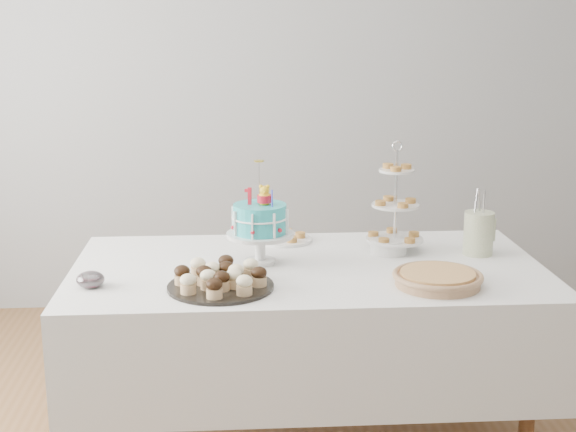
{
  "coord_description": "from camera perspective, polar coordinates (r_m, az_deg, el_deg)",
  "views": [
    {
      "loc": [
        -0.29,
        -2.82,
        1.75
      ],
      "look_at": [
        -0.08,
        0.3,
        0.98
      ],
      "focal_mm": 50.0,
      "sensor_mm": 36.0,
      "label": 1
    }
  ],
  "objects": [
    {
      "name": "walls",
      "position": [
        2.86,
        2.05,
        5.79
      ],
      "size": [
        5.04,
        4.04,
        2.7
      ],
      "color": "#96999B",
      "rests_on": "floor"
    },
    {
      "name": "table",
      "position": [
        3.36,
        1.41,
        -7.25
      ],
      "size": [
        1.92,
        1.02,
        0.77
      ],
      "color": "silver",
      "rests_on": "floor"
    },
    {
      "name": "birthday_cake",
      "position": [
        3.29,
        -1.99,
        -1.44
      ],
      "size": [
        0.28,
        0.28,
        0.43
      ],
      "rotation": [
        0.0,
        0.0,
        -0.3
      ],
      "color": "silver",
      "rests_on": "table"
    },
    {
      "name": "cupcake_tray",
      "position": [
        3.01,
        -4.83,
        -4.34
      ],
      "size": [
        0.4,
        0.4,
        0.09
      ],
      "color": "black",
      "rests_on": "table"
    },
    {
      "name": "pie",
      "position": [
        3.08,
        10.6,
        -4.35
      ],
      "size": [
        0.34,
        0.34,
        0.05
      ],
      "color": "#A87E5B",
      "rests_on": "table"
    },
    {
      "name": "tiered_stand",
      "position": [
        3.47,
        7.65,
        0.72
      ],
      "size": [
        0.25,
        0.25,
        0.48
      ],
      "color": "silver",
      "rests_on": "table"
    },
    {
      "name": "plate_stack",
      "position": [
        3.48,
        7.16,
        -2.13
      ],
      "size": [
        0.16,
        0.16,
        0.06
      ],
      "color": "silver",
      "rests_on": "table"
    },
    {
      "name": "pastry_plate",
      "position": [
        3.64,
        -0.25,
        -1.54
      ],
      "size": [
        0.25,
        0.25,
        0.04
      ],
      "color": "silver",
      "rests_on": "table"
    },
    {
      "name": "jam_bowl_a",
      "position": [
        3.11,
        -13.84,
        -4.42
      ],
      "size": [
        0.1,
        0.1,
        0.06
      ],
      "color": "silver",
      "rests_on": "table"
    },
    {
      "name": "jam_bowl_b",
      "position": [
        3.1,
        -13.87,
        -4.43
      ],
      "size": [
        0.11,
        0.11,
        0.06
      ],
      "color": "silver",
      "rests_on": "table"
    },
    {
      "name": "utensil_pitcher",
      "position": [
        3.51,
        13.41,
        -1.08
      ],
      "size": [
        0.13,
        0.13,
        0.28
      ],
      "rotation": [
        0.0,
        0.0,
        -0.12
      ],
      "color": "silver",
      "rests_on": "table"
    }
  ]
}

